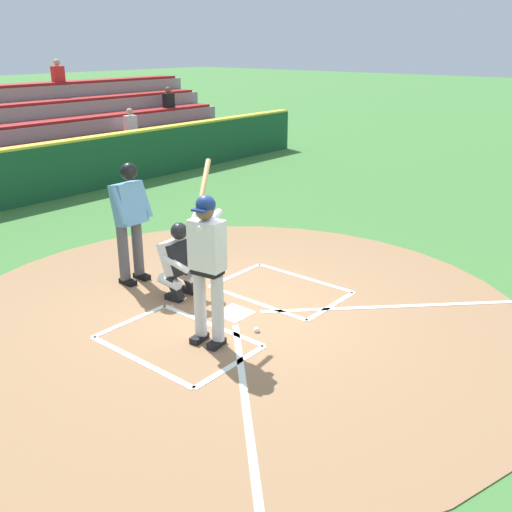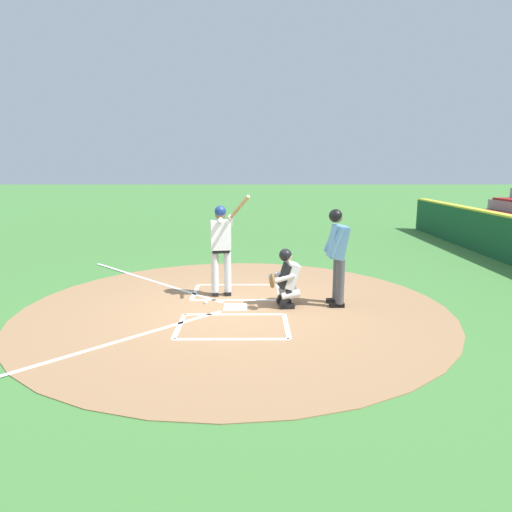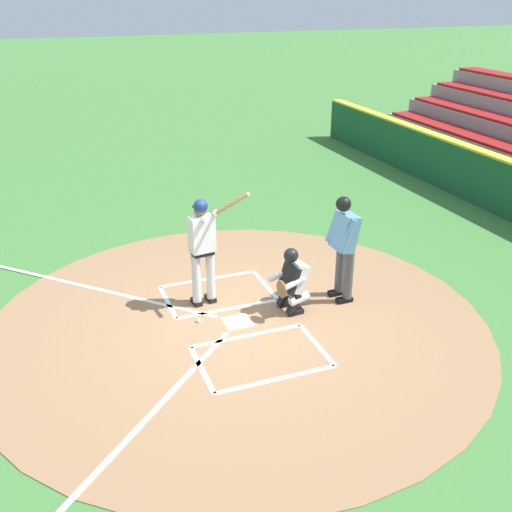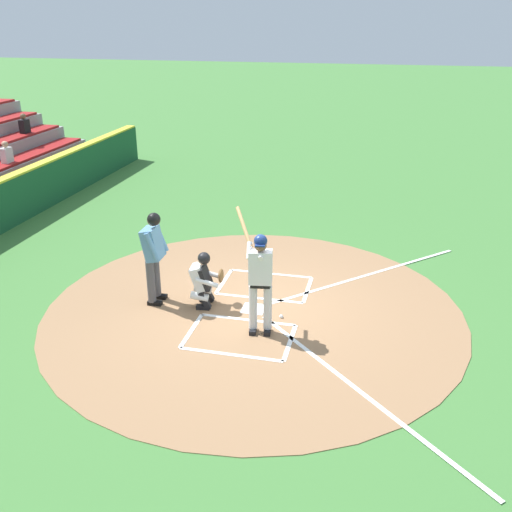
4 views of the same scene
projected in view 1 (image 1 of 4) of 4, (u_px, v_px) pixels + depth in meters
The scene contains 7 objects.
ground_plane at pixel (234, 314), 7.94m from camera, with size 120.00×120.00×0.00m, color #427A38.
dirt_circle at pixel (234, 314), 7.94m from camera, with size 8.00×8.00×0.01m, color #99704C.
home_plate_and_chalk at pixel (285, 332), 7.41m from camera, with size 7.93×4.91×0.01m.
batter at pixel (207, 259), 6.81m from camera, with size 0.88×0.82×2.13m.
catcher at pixel (180, 259), 8.28m from camera, with size 0.64×0.62×1.13m.
plate_umpire at pixel (130, 215), 8.63m from camera, with size 0.59×0.42×1.86m.
baseball at pixel (257, 330), 7.42m from camera, with size 0.07×0.07×0.07m, color white.
Camera 1 is at (5.33, 4.82, 3.49)m, focal length 40.86 mm.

